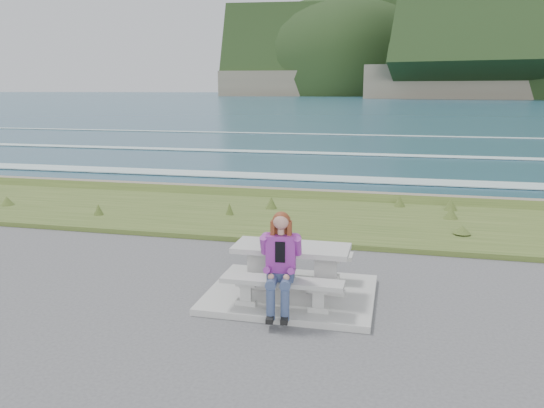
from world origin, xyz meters
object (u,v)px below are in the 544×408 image
(picnic_table, at_px, (291,256))
(bench_landward, at_px, (282,286))
(seated_woman, at_px, (280,277))
(bench_seaward, at_px, (299,257))

(picnic_table, xyz_separation_m, bench_landward, (0.00, -0.70, -0.23))
(seated_woman, bearing_deg, picnic_table, 83.57)
(bench_landward, xyz_separation_m, seated_woman, (-0.00, -0.14, 0.18))
(picnic_table, height_order, bench_landward, picnic_table)
(picnic_table, xyz_separation_m, bench_seaward, (0.00, 0.70, -0.23))
(bench_seaward, xyz_separation_m, seated_woman, (-0.00, -1.54, 0.18))
(bench_seaward, bearing_deg, bench_landward, -90.00)
(picnic_table, bearing_deg, seated_woman, -90.02)
(bench_seaward, bearing_deg, seated_woman, -90.01)
(bench_seaward, distance_m, seated_woman, 1.55)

